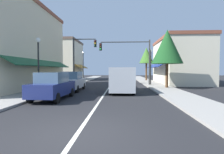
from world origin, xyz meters
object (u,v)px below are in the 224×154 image
(van_in_lane, at_px, (122,79))
(traffic_signal_left_corner, at_px, (81,54))
(tree_right_near, at_px, (167,47))
(tree_right_far, at_px, (146,56))
(street_lamp_left_far, at_px, (83,61))
(street_lamp_right_mid, at_px, (151,61))
(parked_car_nearest_left, at_px, (53,86))
(street_lamp_left_near, at_px, (38,56))
(traffic_signal_mast_arm, at_px, (131,54))
(parked_car_second_left, at_px, (72,81))

(van_in_lane, relative_size, traffic_signal_left_corner, 0.85)
(tree_right_near, relative_size, tree_right_far, 1.03)
(street_lamp_left_far, bearing_deg, tree_right_far, 6.67)
(van_in_lane, distance_m, traffic_signal_left_corner, 9.41)
(tree_right_near, bearing_deg, street_lamp_right_mid, 105.11)
(van_in_lane, height_order, street_lamp_left_far, street_lamp_left_far)
(parked_car_nearest_left, relative_size, van_in_lane, 0.80)
(street_lamp_right_mid, bearing_deg, tree_right_near, -74.89)
(tree_right_near, bearing_deg, street_lamp_left_near, -155.73)
(traffic_signal_left_corner, distance_m, tree_right_near, 10.75)
(traffic_signal_mast_arm, distance_m, tree_right_far, 9.86)
(parked_car_second_left, xyz_separation_m, traffic_signal_mast_arm, (5.78, 5.77, 3.03))
(van_in_lane, height_order, traffic_signal_left_corner, traffic_signal_left_corner)
(van_in_lane, distance_m, tree_right_far, 16.76)
(street_lamp_left_near, bearing_deg, traffic_signal_mast_arm, 48.02)
(street_lamp_left_far, bearing_deg, street_lamp_right_mid, -37.53)
(street_lamp_left_near, xyz_separation_m, street_lamp_right_mid, (10.04, 8.73, 0.05))
(parked_car_second_left, height_order, traffic_signal_mast_arm, traffic_signal_mast_arm)
(parked_car_nearest_left, height_order, van_in_lane, van_in_lane)
(traffic_signal_left_corner, bearing_deg, parked_car_second_left, -84.21)
(parked_car_second_left, distance_m, traffic_signal_mast_arm, 8.71)
(tree_right_near, distance_m, tree_right_far, 12.81)
(parked_car_nearest_left, xyz_separation_m, traffic_signal_mast_arm, (5.69, 10.55, 3.03))
(van_in_lane, xyz_separation_m, traffic_signal_left_corner, (-5.23, 7.27, 2.87))
(parked_car_nearest_left, height_order, street_lamp_right_mid, street_lamp_right_mid)
(parked_car_second_left, height_order, street_lamp_left_near, street_lamp_left_near)
(tree_right_far, bearing_deg, street_lamp_left_near, -121.25)
(traffic_signal_mast_arm, height_order, street_lamp_left_near, traffic_signal_mast_arm)
(traffic_signal_left_corner, height_order, tree_right_far, traffic_signal_left_corner)
(traffic_signal_mast_arm, xyz_separation_m, street_lamp_left_far, (-7.72, 8.05, -0.53))
(traffic_signal_mast_arm, distance_m, traffic_signal_left_corner, 6.48)
(van_in_lane, bearing_deg, street_lamp_right_mid, 61.31)
(parked_car_nearest_left, distance_m, street_lamp_left_far, 18.88)
(traffic_signal_left_corner, height_order, street_lamp_left_near, traffic_signal_left_corner)
(tree_right_far, bearing_deg, street_lamp_right_mid, -94.77)
(street_lamp_left_far, height_order, tree_right_near, tree_right_near)
(traffic_signal_mast_arm, distance_m, street_lamp_right_mid, 2.58)
(parked_car_nearest_left, relative_size, traffic_signal_left_corner, 0.68)
(parked_car_nearest_left, bearing_deg, traffic_signal_left_corner, 95.14)
(traffic_signal_left_corner, height_order, street_lamp_right_mid, traffic_signal_left_corner)
(parked_car_second_left, bearing_deg, tree_right_near, 13.51)
(street_lamp_left_near, bearing_deg, parked_car_nearest_left, -47.08)
(tree_right_near, bearing_deg, traffic_signal_left_corner, 156.74)
(parked_car_second_left, distance_m, street_lamp_left_far, 14.17)
(traffic_signal_mast_arm, bearing_deg, street_lamp_left_near, -131.98)
(van_in_lane, relative_size, street_lamp_left_near, 1.18)
(traffic_signal_mast_arm, height_order, traffic_signal_left_corner, traffic_signal_left_corner)
(street_lamp_left_near, xyz_separation_m, street_lamp_left_far, (-0.10, 16.52, 0.38))
(tree_right_near, bearing_deg, parked_car_second_left, -166.10)
(street_lamp_right_mid, bearing_deg, street_lamp_left_near, -139.01)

